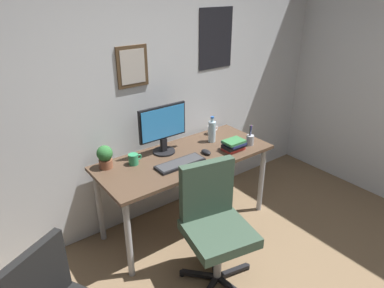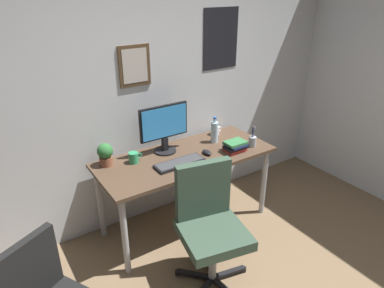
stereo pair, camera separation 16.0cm
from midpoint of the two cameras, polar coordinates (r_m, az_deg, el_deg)
wall_back at (r=3.10m, az=-6.11°, el=9.76°), size 4.40×0.10×2.60m
desk at (r=3.09m, az=0.46°, el=-3.26°), size 1.57×0.66×0.73m
office_chair at (r=2.61m, az=4.66°, el=-12.47°), size 0.58×0.57×0.95m
monitor at (r=3.03m, az=-3.11°, el=2.84°), size 0.46×0.20×0.43m
keyboard at (r=2.90m, az=-0.48°, el=-3.16°), size 0.43×0.15×0.03m
computer_mouse at (r=3.07m, az=3.95°, el=-1.40°), size 0.06×0.11×0.04m
water_bottle at (r=3.27m, az=5.11°, el=2.02°), size 0.07×0.07×0.25m
coffee_mug_near at (r=3.47m, az=5.21°, el=2.23°), size 0.12×0.08×0.09m
coffee_mug_far at (r=2.94m, az=-8.03°, el=-2.24°), size 0.12×0.08×0.09m
potted_plant at (r=2.91m, az=-12.56°, el=-1.59°), size 0.13×0.13×0.19m
pen_cup at (r=3.26m, az=11.32°, el=0.48°), size 0.07×0.07×0.20m
book_stack_left at (r=3.14m, az=8.60°, el=-0.32°), size 0.22×0.17×0.10m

